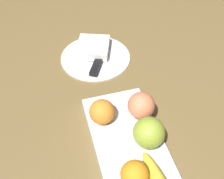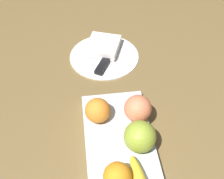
# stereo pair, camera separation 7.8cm
# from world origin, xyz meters

# --- Properties ---
(ground_plane) EXTENTS (2.40, 2.40, 0.00)m
(ground_plane) POSITION_xyz_m (0.00, 0.00, 0.00)
(ground_plane) COLOR brown
(fruit_tray) EXTENTS (0.43, 0.17, 0.02)m
(fruit_tray) POSITION_xyz_m (-0.02, -0.03, 0.01)
(fruit_tray) COLOR silver
(fruit_tray) RESTS_ON ground_plane
(apple) EXTENTS (0.08, 0.08, 0.08)m
(apple) POSITION_xyz_m (0.02, -0.07, 0.06)
(apple) COLOR #96AD35
(apple) RESTS_ON fruit_tray
(orange_near_apple) EXTENTS (0.06, 0.06, 0.06)m
(orange_near_apple) POSITION_xyz_m (-0.07, -0.01, 0.05)
(orange_near_apple) COLOR orange
(orange_near_apple) RESTS_ON fruit_tray
(orange_near_banana) EXTENTS (0.06, 0.06, 0.06)m
(orange_near_banana) POSITION_xyz_m (0.11, 0.02, 0.06)
(orange_near_banana) COLOR orange
(orange_near_banana) RESTS_ON fruit_tray
(peach) EXTENTS (0.07, 0.07, 0.07)m
(peach) POSITION_xyz_m (0.10, -0.08, 0.06)
(peach) COLOR #EB7F56
(peach) RESTS_ON fruit_tray
(dinner_plate) EXTENTS (0.23, 0.23, 0.01)m
(dinner_plate) POSITION_xyz_m (0.38, -0.03, 0.00)
(dinner_plate) COLOR white
(dinner_plate) RESTS_ON ground_plane
(folded_napkin) EXTENTS (0.14, 0.13, 0.03)m
(folded_napkin) POSITION_xyz_m (0.41, -0.03, 0.02)
(folded_napkin) COLOR white
(folded_napkin) RESTS_ON dinner_plate
(knife) EXTENTS (0.17, 0.11, 0.01)m
(knife) POSITION_xyz_m (0.34, -0.03, 0.01)
(knife) COLOR silver
(knife) RESTS_ON dinner_plate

